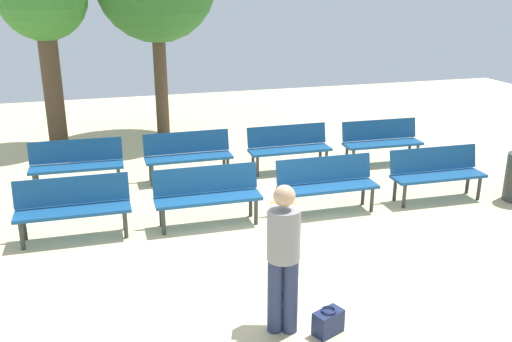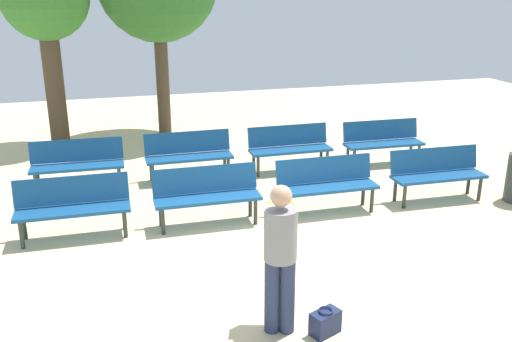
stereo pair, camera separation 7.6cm
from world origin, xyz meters
The scene contains 12 objects.
ground_plane centered at (0.00, 0.00, 0.00)m, with size 24.00×24.00×0.00m, color beige.
bench_r0_c0 centered at (-2.89, 1.66, 0.50)m, with size 1.61×0.50×0.87m.
bench_r0_c1 centered at (-0.95, 1.60, 0.50)m, with size 1.61×0.50×0.87m.
bench_r0_c2 centered at (0.97, 1.55, 0.50)m, with size 1.60×0.49×0.87m.
bench_r0_c3 centered at (2.96, 1.54, 0.50)m, with size 1.61×0.52×0.87m.
bench_r1_c0 centered at (-2.87, 3.72, 0.50)m, with size 1.61×0.53×0.87m.
bench_r1_c1 centered at (-0.89, 3.72, 0.50)m, with size 1.60×0.48×0.87m.
bench_r1_c2 centered at (1.08, 3.68, 0.50)m, with size 1.60×0.49×0.87m.
bench_r1_c3 centered at (3.02, 3.57, 0.50)m, with size 1.61×0.53×0.87m.
tree_0 centered at (-3.34, 6.93, 3.10)m, with size 1.88×1.88×4.17m.
visitor_with_backpack centered at (-0.74, -1.33, 0.94)m, with size 0.46×0.59×1.65m.
handbag centered at (-0.30, -1.54, 0.13)m, with size 0.36×0.29×0.29m.
Camera 1 is at (-2.44, -6.21, 3.54)m, focal length 39.43 mm.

